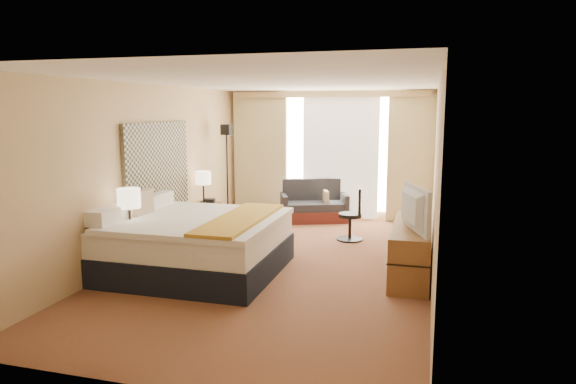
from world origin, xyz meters
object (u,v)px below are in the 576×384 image
(loveseat, at_px, (314,207))
(desk_chair, at_px, (353,217))
(nightstand_right, at_px, (205,218))
(bed, at_px, (194,243))
(nightstand_left, at_px, (126,256))
(media_dresser, at_px, (411,250))
(lamp_right, at_px, (203,179))
(lamp_left, at_px, (129,199))
(television, at_px, (408,209))
(floor_lamp, at_px, (227,154))

(loveseat, distance_m, desk_chair, 1.70)
(nightstand_right, distance_m, bed, 2.25)
(desk_chair, bearing_deg, nightstand_left, -140.90)
(media_dresser, bearing_deg, lamp_right, 158.76)
(nightstand_right, relative_size, loveseat, 0.37)
(lamp_left, bearing_deg, nightstand_left, -140.27)
(desk_chair, bearing_deg, bed, -135.15)
(media_dresser, height_order, lamp_left, lamp_left)
(nightstand_left, height_order, television, television)
(lamp_right, distance_m, television, 4.08)
(floor_lamp, distance_m, television, 4.45)
(nightstand_right, height_order, floor_lamp, floor_lamp)
(media_dresser, xyz_separation_m, desk_chair, (-1.04, 1.66, 0.06))
(nightstand_right, bearing_deg, floor_lamp, 83.14)
(floor_lamp, height_order, lamp_left, floor_lamp)
(loveseat, bearing_deg, nightstand_left, -133.24)
(loveseat, relative_size, lamp_right, 2.53)
(loveseat, bearing_deg, lamp_left, -132.81)
(loveseat, bearing_deg, lamp_right, -157.41)
(nightstand_right, height_order, lamp_right, lamp_right)
(bed, distance_m, loveseat, 3.79)
(media_dresser, relative_size, lamp_left, 2.82)
(nightstand_right, relative_size, floor_lamp, 0.28)
(nightstand_right, distance_m, lamp_left, 2.57)
(lamp_left, bearing_deg, lamp_right, 91.44)
(television, bearing_deg, floor_lamp, 33.72)
(loveseat, height_order, television, television)
(loveseat, xyz_separation_m, lamp_right, (-1.67, -1.60, 0.73))
(floor_lamp, bearing_deg, desk_chair, -14.01)
(nightstand_left, relative_size, desk_chair, 0.60)
(lamp_right, bearing_deg, desk_chair, 4.74)
(media_dresser, relative_size, floor_lamp, 0.93)
(nightstand_right, distance_m, desk_chair, 2.67)
(nightstand_left, distance_m, media_dresser, 3.85)
(nightstand_right, bearing_deg, desk_chair, 4.56)
(media_dresser, xyz_separation_m, television, (-0.05, -0.36, 0.64))
(loveseat, bearing_deg, bed, -124.16)
(bed, height_order, floor_lamp, floor_lamp)
(media_dresser, distance_m, lamp_left, 3.85)
(bed, distance_m, floor_lamp, 3.18)
(lamp_left, xyz_separation_m, television, (3.60, 0.64, -0.06))
(media_dresser, height_order, desk_chair, desk_chair)
(lamp_left, relative_size, lamp_right, 1.10)
(television, bearing_deg, nightstand_left, 81.28)
(nightstand_right, height_order, loveseat, loveseat)
(floor_lamp, bearing_deg, media_dresser, -32.59)
(media_dresser, xyz_separation_m, lamp_right, (-3.71, 1.44, 0.65))
(loveseat, distance_m, floor_lamp, 2.05)
(desk_chair, distance_m, lamp_right, 2.74)
(nightstand_left, distance_m, loveseat, 4.41)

